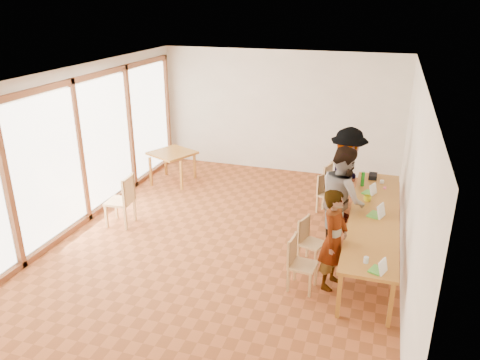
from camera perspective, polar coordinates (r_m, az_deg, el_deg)
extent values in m
plane|color=#A45227|center=(8.62, -1.49, -7.45)|extent=(8.00, 8.00, 0.00)
cube|color=white|center=(11.70, 4.89, 8.24)|extent=(6.00, 0.10, 3.00)
cube|color=white|center=(4.80, -17.85, -13.52)|extent=(6.00, 0.10, 3.00)
cube|color=white|center=(7.62, 20.26, -0.42)|extent=(0.10, 8.00, 3.00)
cube|color=white|center=(9.35, -19.03, 3.72)|extent=(0.10, 8.00, 3.00)
cube|color=white|center=(7.63, -1.71, 12.81)|extent=(6.00, 8.00, 0.04)
cube|color=#A56624|center=(8.23, 16.05, -4.16)|extent=(0.80, 4.00, 0.05)
cube|color=#A56624|center=(6.73, 11.98, -13.63)|extent=(0.06, 0.06, 0.70)
cube|color=#A56624|center=(10.16, 14.42, -1.29)|extent=(0.06, 0.06, 0.70)
cube|color=#A56624|center=(6.73, 17.90, -14.29)|extent=(0.06, 0.06, 0.70)
cube|color=#A56624|center=(10.16, 18.23, -1.71)|extent=(0.06, 0.06, 0.70)
cube|color=#A56624|center=(11.14, -8.26, 3.27)|extent=(0.90, 0.90, 0.05)
cube|color=#A56624|center=(11.11, -10.84, 0.99)|extent=(0.05, 0.05, 0.70)
cube|color=#A56624|center=(11.76, -9.07, 2.27)|extent=(0.05, 0.05, 0.70)
cube|color=#A56624|center=(10.77, -7.17, 0.56)|extent=(0.05, 0.05, 0.70)
cube|color=#A56624|center=(11.44, -5.56, 1.90)|extent=(0.05, 0.05, 0.70)
cube|color=#E2B871|center=(7.20, 7.66, -10.29)|extent=(0.43, 0.43, 0.04)
cube|color=#E2B871|center=(7.12, 6.37, -8.48)|extent=(0.08, 0.40, 0.41)
cube|color=#E2B871|center=(7.85, 8.75, -7.66)|extent=(0.47, 0.47, 0.04)
cube|color=#E2B871|center=(7.81, 7.74, -5.96)|extent=(0.15, 0.36, 0.39)
cube|color=#E2B871|center=(9.72, 10.78, -1.82)|extent=(0.50, 0.50, 0.04)
cube|color=#E2B871|center=(9.72, 10.02, -0.39)|extent=(0.19, 0.36, 0.39)
cube|color=#E2B871|center=(9.90, 11.60, -1.03)|extent=(0.53, 0.53, 0.04)
cube|color=#E2B871|center=(9.87, 10.63, 0.54)|extent=(0.15, 0.44, 0.46)
cube|color=#E2B871|center=(9.32, -14.47, -2.56)|extent=(0.50, 0.50, 0.04)
cube|color=#E2B871|center=(9.12, -13.44, -1.17)|extent=(0.08, 0.47, 0.49)
imported|color=gray|center=(7.16, 11.35, -7.12)|extent=(0.51, 0.66, 1.59)
imported|color=gray|center=(8.23, 12.38, -2.19)|extent=(1.00, 1.11, 1.86)
imported|color=gray|center=(9.27, 12.86, 0.57)|extent=(0.83, 1.29, 1.89)
cube|color=green|center=(6.62, 16.30, -10.48)|extent=(0.23, 0.27, 0.02)
cube|color=white|center=(6.55, 17.03, -10.07)|extent=(0.14, 0.22, 0.19)
cube|color=green|center=(8.16, 16.13, -4.09)|extent=(0.27, 0.32, 0.03)
cube|color=white|center=(8.09, 16.82, -3.63)|extent=(0.16, 0.26, 0.22)
cube|color=green|center=(9.03, 15.38, -1.49)|extent=(0.25, 0.29, 0.03)
cube|color=white|center=(8.96, 15.93, -1.10)|extent=(0.15, 0.23, 0.20)
imported|color=gold|center=(8.65, 15.28, -2.19)|extent=(0.18, 0.18, 0.11)
cylinder|color=#197B19|center=(9.30, 14.74, 0.10)|extent=(0.07, 0.07, 0.28)
cylinder|color=silver|center=(6.74, 15.12, -9.38)|extent=(0.07, 0.07, 0.09)
cylinder|color=white|center=(9.58, 16.91, -0.20)|extent=(0.08, 0.08, 0.06)
cube|color=#F64E7D|center=(9.35, 17.24, -0.91)|extent=(0.05, 0.10, 0.01)
cube|color=black|center=(9.78, 15.90, 0.46)|extent=(0.16, 0.26, 0.09)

